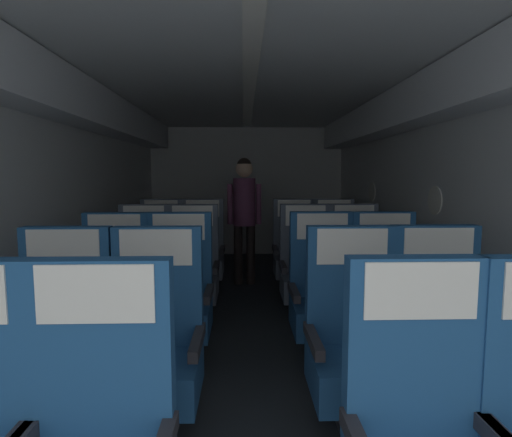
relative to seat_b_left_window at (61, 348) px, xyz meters
name	(u,v)px	position (x,y,z in m)	size (l,w,h in m)	color
ground	(250,330)	(1.04, 1.44, -0.47)	(3.58, 7.59, 0.02)	#23282D
fuselage_shell	(249,149)	(1.04, 1.71, 1.17)	(3.46, 7.24, 2.27)	silver
seat_b_left_window	(61,348)	(0.00, 0.00, 0.00)	(0.52, 0.48, 1.10)	#38383D
seat_b_left_aisle	(155,348)	(0.51, -0.01, 0.00)	(0.52, 0.48, 1.10)	#38383D
seat_b_right_aisle	(441,343)	(2.08, 0.00, 0.00)	(0.52, 0.48, 1.10)	#38383D
seat_b_right_window	(354,345)	(1.59, -0.01, 0.00)	(0.52, 0.48, 1.10)	#38383D
seat_c_left_window	(113,299)	(0.01, 0.87, 0.00)	(0.52, 0.48, 1.10)	#38383D
seat_c_left_aisle	(178,298)	(0.49, 0.88, 0.00)	(0.52, 0.48, 1.10)	#38383D
seat_c_right_aisle	(386,297)	(2.08, 0.88, 0.00)	(0.52, 0.48, 1.10)	#38383D
seat_c_right_window	(323,297)	(1.59, 0.89, 0.00)	(0.52, 0.48, 1.10)	#38383D
seat_d_left_window	(143,272)	(0.01, 1.76, 0.00)	(0.52, 0.48, 1.10)	#38383D
seat_d_left_aisle	(192,272)	(0.49, 1.75, 0.00)	(0.52, 0.48, 1.10)	#38383D
seat_d_right_aisle	(355,270)	(2.08, 1.76, 0.00)	(0.52, 0.48, 1.10)	#38383D
seat_d_right_window	(306,271)	(1.59, 1.75, 0.00)	(0.52, 0.48, 1.10)	#38383D
seat_e_left_window	(161,254)	(0.01, 2.65, 0.00)	(0.52, 0.48, 1.10)	#38383D
seat_e_left_aisle	(203,254)	(0.50, 2.64, 0.00)	(0.52, 0.48, 1.10)	#38383D
seat_e_right_aisle	(335,253)	(2.07, 2.63, 0.00)	(0.52, 0.48, 1.10)	#38383D
seat_e_right_window	(294,253)	(1.59, 2.65, 0.00)	(0.52, 0.48, 1.10)	#38383D
flight_attendant	(244,207)	(0.99, 3.01, 0.53)	(0.43, 0.28, 1.60)	black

